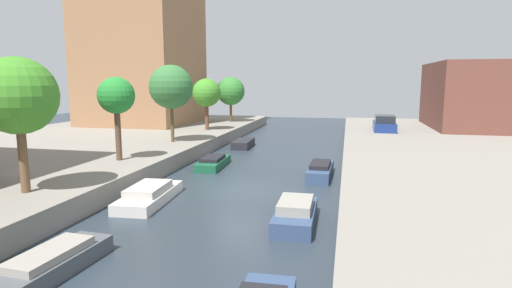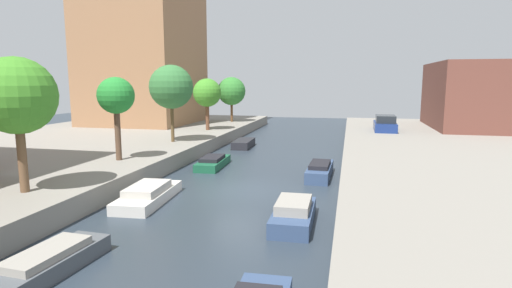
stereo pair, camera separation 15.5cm
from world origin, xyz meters
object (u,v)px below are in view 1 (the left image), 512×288
Objects in this scene: street_tree_3 at (171,87)px; street_tree_4 at (207,93)px; street_tree_5 at (231,91)px; moored_boat_left_4 at (243,144)px; low_block_right at (487,95)px; street_tree_1 at (18,96)px; street_tree_2 at (116,97)px; moored_boat_left_3 at (213,162)px; apartment_tower_far at (141,4)px; parked_car at (384,124)px; moored_boat_right_3 at (320,170)px; moored_boat_left_2 at (149,195)px; moored_boat_left_1 at (44,268)px; moored_boat_right_2 at (296,214)px.

street_tree_3 is 7.63m from street_tree_4.
street_tree_5 reaches higher than moored_boat_left_4.
street_tree_1 is (-25.38, -29.07, 0.75)m from low_block_right.
low_block_right is at bearing 41.08° from street_tree_2.
street_tree_3 is 7.21m from moored_boat_left_3.
street_tree_3 is (8.62, -12.31, -8.25)m from apartment_tower_far.
parked_car is 1.11× the size of moored_boat_left_3.
street_tree_2 is (-0.00, 6.95, -0.27)m from street_tree_1.
moored_boat_left_4 is (4.19, 11.86, -4.26)m from street_tree_2.
moored_boat_right_3 is (19.77, -16.99, -12.87)m from apartment_tower_far.
moored_boat_left_3 is (4.27, 10.81, -4.55)m from street_tree_1.
street_tree_5 is 16.80m from parked_car.
street_tree_1 is at bearing -139.43° from moored_boat_right_3.
apartment_tower_far is 6.13× the size of moored_boat_left_3.
street_tree_5 is 27.39m from moored_boat_left_2.
moored_boat_left_1 is at bearing -121.91° from low_block_right.
moored_boat_left_4 is at bearing 89.00° from moored_boat_left_2.
moored_boat_left_1 is 8.59m from moored_boat_right_2.
street_tree_3 is 19.77m from moored_boat_left_1.
street_tree_2 is 22.73m from street_tree_5.
moored_boat_left_4 is 18.56m from moored_boat_right_2.
low_block_right is at bearing 53.92° from moored_boat_right_3.
parked_car is 23.92m from moored_boat_right_2.
moored_boat_right_2 is (6.25, 5.90, 0.09)m from moored_boat_left_1.
street_tree_1 is 1.17× the size of moored_boat_left_1.
moored_boat_right_2 reaches higher than moored_boat_right_3.
street_tree_3 is 1.40× the size of moored_boat_left_3.
street_tree_2 is 12.97m from moored_boat_left_1.
street_tree_2 is at bearing -90.00° from street_tree_4.
apartment_tower_far reaches higher than moored_boat_left_1.
apartment_tower_far reaches higher than moored_boat_left_2.
apartment_tower_far is at bearing 108.00° from street_tree_1.
low_block_right reaches higher than moored_boat_left_3.
moored_boat_left_3 is at bearing -89.44° from moored_boat_left_4.
moored_boat_right_3 is at bearing -10.43° from moored_boat_left_3.
moored_boat_left_1 is at bearing -89.13° from moored_boat_left_3.
moored_boat_left_3 is (4.27, -3.41, -4.71)m from street_tree_3.
apartment_tower_far reaches higher than street_tree_2.
street_tree_2 is 1.10× the size of moored_boat_right_3.
moored_boat_right_2 is at bearing -62.18° from street_tree_4.
moored_boat_left_2 is (-0.59, 7.32, 0.02)m from moored_boat_left_1.
moored_boat_left_2 is 1.25× the size of moored_boat_right_2.
street_tree_3 is 1.32× the size of moored_boat_right_3.
parked_car reaches higher than moored_boat_right_2.
low_block_right is at bearing -1.37° from street_tree_5.
street_tree_5 is 23.35m from moored_boat_right_3.
moored_boat_left_4 is at bearing 90.56° from moored_boat_left_3.
moored_boat_left_3 is (-11.56, -13.97, -1.29)m from parked_car.
low_block_right is 28.17m from moored_boat_left_3.
low_block_right is at bearing 50.68° from moored_boat_left_2.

